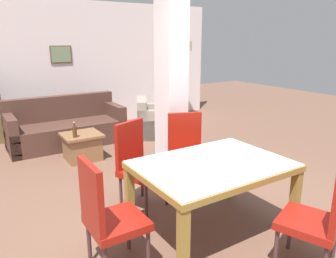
% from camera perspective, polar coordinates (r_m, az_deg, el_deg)
% --- Properties ---
extents(ground_plane, '(18.00, 18.00, 0.00)m').
position_cam_1_polar(ground_plane, '(3.58, 7.33, -17.18)').
color(ground_plane, brown).
extents(back_wall, '(7.20, 0.09, 2.70)m').
position_cam_1_polar(back_wall, '(7.42, -17.27, 10.40)').
color(back_wall, silver).
rests_on(back_wall, ground_plane).
extents(divider_pillar, '(0.32, 0.38, 2.70)m').
position_cam_1_polar(divider_pillar, '(4.52, 0.57, 8.21)').
color(divider_pillar, silver).
rests_on(divider_pillar, ground_plane).
extents(dining_table, '(1.46, 1.05, 0.76)m').
position_cam_1_polar(dining_table, '(3.29, 7.69, -8.32)').
color(dining_table, olive).
rests_on(dining_table, ground_plane).
extents(dining_chair_head_left, '(0.46, 0.46, 1.01)m').
position_cam_1_polar(dining_chair_head_left, '(2.80, -10.60, -14.32)').
color(dining_chair_head_left, maroon).
rests_on(dining_chair_head_left, ground_plane).
extents(dining_chair_near_right, '(0.59, 0.59, 1.01)m').
position_cam_1_polar(dining_chair_near_right, '(3.02, 25.09, -13.33)').
color(dining_chair_near_right, maroon).
rests_on(dining_chair_near_right, ground_plane).
extents(dining_chair_far_left, '(0.60, 0.60, 1.01)m').
position_cam_1_polar(dining_chair_far_left, '(3.83, -5.28, -5.73)').
color(dining_chair_far_left, maroon).
rests_on(dining_chair_far_left, ground_plane).
extents(dining_chair_far_right, '(0.59, 0.59, 1.01)m').
position_cam_1_polar(dining_chair_far_right, '(4.20, 3.28, -3.72)').
color(dining_chair_far_right, maroon).
rests_on(dining_chair_far_right, ground_plane).
extents(sofa, '(2.06, 0.87, 0.88)m').
position_cam_1_polar(sofa, '(6.40, -17.31, 0.09)').
color(sofa, '#4C3027').
rests_on(sofa, ground_plane).
extents(armchair, '(1.13, 1.11, 0.76)m').
position_cam_1_polar(armchair, '(6.67, -2.01, 1.16)').
color(armchair, gray).
rests_on(armchair, ground_plane).
extents(coffee_table, '(0.60, 0.57, 0.44)m').
position_cam_1_polar(coffee_table, '(5.53, -14.70, -2.92)').
color(coffee_table, brown).
rests_on(coffee_table, ground_plane).
extents(bottle, '(0.07, 0.07, 0.25)m').
position_cam_1_polar(bottle, '(5.28, -15.94, -0.42)').
color(bottle, '#4C2D14').
rests_on(bottle, coffee_table).
extents(floor_lamp, '(0.39, 0.39, 1.87)m').
position_cam_1_polar(floor_lamp, '(7.88, 2.67, 13.09)').
color(floor_lamp, '#B7B7BC').
rests_on(floor_lamp, ground_plane).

